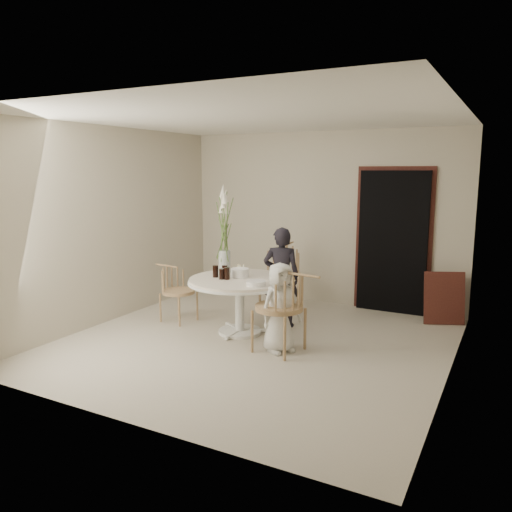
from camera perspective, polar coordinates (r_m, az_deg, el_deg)
The scene contains 18 objects.
ground at distance 6.25m, azimuth -0.17°, elevation -9.88°, with size 4.50×4.50×0.00m, color beige.
room_shell at distance 5.91m, azimuth -0.18°, elevation 5.09°, with size 4.50×4.50×4.50m.
doorway at distance 7.64m, azimuth 15.34°, elevation 1.51°, with size 1.00×0.10×2.10m, color black.
door_trim at distance 7.67m, azimuth 15.43°, elevation 1.99°, with size 1.12×0.03×2.22m, color #57281E.
table at distance 6.45m, azimuth -1.88°, elevation -3.56°, with size 1.33×1.33×0.73m.
picture_frame at distance 7.37m, azimuth 20.72°, elevation -4.52°, with size 0.55×0.04×0.73m, color #57281E.
chair_far at distance 7.62m, azimuth 3.15°, elevation -1.25°, with size 0.58×0.62×1.00m.
chair_right at distance 5.74m, azimuth 3.80°, elevation -5.12°, with size 0.63×0.59×0.98m.
chair_left at distance 7.13m, azimuth -9.51°, elevation -3.26°, with size 0.51×0.47×0.79m.
girl at distance 6.74m, azimuth 2.92°, elevation -2.43°, with size 0.50×0.33×1.36m, color black.
boy at distance 5.83m, azimuth 2.80°, elevation -5.91°, with size 0.52×0.34×1.06m, color white.
birthday_cake at distance 6.50m, azimuth -1.85°, elevation -1.92°, with size 0.23×0.23×0.16m.
cola_tumbler_a at distance 6.37m, azimuth -3.95°, elevation -2.07°, with size 0.06×0.06×0.14m, color black.
cola_tumbler_b at distance 6.35m, azimuth -3.34°, elevation -2.00°, with size 0.07×0.07×0.16m, color black.
cola_tumbler_c at distance 6.50m, azimuth -4.65°, elevation -1.76°, with size 0.07×0.07×0.15m, color black.
cola_tumbler_d at distance 6.51m, azimuth -3.60°, elevation -1.73°, with size 0.07×0.07×0.15m, color black.
plate_stack at distance 6.01m, azimuth 0.00°, elevation -3.14°, with size 0.23×0.23×0.06m, color white.
flower_vase at distance 6.72m, azimuth -3.65°, elevation 2.84°, with size 0.16×0.16×1.19m.
Camera 1 is at (2.76, -5.20, 2.11)m, focal length 35.00 mm.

